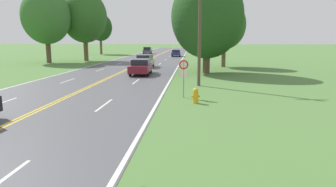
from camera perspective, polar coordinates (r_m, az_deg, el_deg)
name	(u,v)px	position (r m, az deg, el deg)	size (l,w,h in m)	color
fire_hydrant	(196,96)	(16.61, 5.28, -0.38)	(0.47, 0.31, 0.85)	gold
traffic_sign	(184,69)	(17.99, 3.01, 4.63)	(0.60, 0.10, 2.30)	gray
utility_pole_midground	(200,25)	(22.67, 6.07, 12.92)	(1.80, 0.24, 8.79)	brown
tree_left_verge	(100,27)	(71.31, -12.78, 12.18)	(5.33, 5.33, 9.15)	brown
tree_behind_sign	(84,17)	(50.31, -15.65, 13.87)	(7.03, 7.03, 10.97)	brown
tree_mid_treeline	(46,17)	(47.81, -22.22, 13.42)	(6.88, 6.88, 10.65)	brown
tree_right_cluster	(207,17)	(31.37, 7.50, 14.29)	(7.30, 7.30, 9.91)	brown
tree_far_back	(225,25)	(38.76, 10.72, 12.68)	(5.24, 5.24, 8.23)	brown
car_maroon_sedan_mid_near	(141,67)	(30.01, -5.18, 5.14)	(2.07, 4.71, 1.54)	black
car_champagne_hatchback_mid_far	(145,61)	(37.51, -4.39, 6.25)	(1.90, 4.05, 1.58)	black
car_dark_blue_sedan_receding	(176,53)	(60.72, 1.57, 7.74)	(1.82, 4.28, 1.36)	black
car_dark_grey_sedan_distant	(147,50)	(72.38, -3.93, 8.21)	(1.96, 4.00, 1.59)	black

